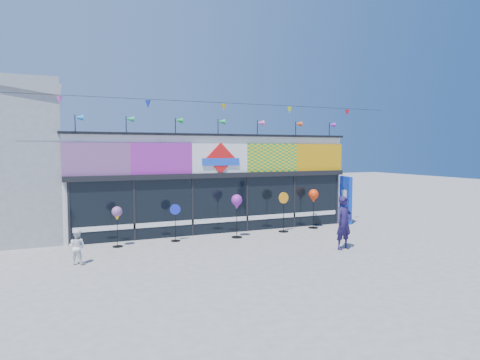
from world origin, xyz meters
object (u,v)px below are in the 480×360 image
spinner_2 (237,203)px  spinner_0 (117,215)px  child (77,247)px  spinner_1 (175,222)px  spinner_3 (284,211)px  spinner_4 (314,197)px  adult_man (344,223)px  blue_sign (346,199)px

spinner_2 → spinner_0: bearing=177.3°
spinner_2 → child: (-5.94, -1.68, -0.84)m
spinner_1 → spinner_3: bearing=-0.2°
spinner_2 → spinner_4: bearing=7.8°
spinner_2 → spinner_3: (2.26, 0.30, -0.48)m
spinner_3 → spinner_4: (1.63, 0.23, 0.49)m
spinner_0 → adult_man: (7.14, -3.49, -0.24)m
blue_sign → spinner_0: 10.64m
spinner_0 → spinner_3: spinner_3 is taller
spinner_3 → spinner_4: bearing=8.1°
blue_sign → spinner_4: 2.30m
blue_sign → spinner_2: 6.20m
blue_sign → spinner_0: blue_sign is taller
blue_sign → adult_man: blue_sign is taller
spinner_2 → child: size_ratio=1.62×
blue_sign → spinner_1: 8.52m
spinner_1 → spinner_2: spinner_2 is taller
spinner_1 → spinner_4: (6.27, 0.21, 0.63)m
spinner_0 → adult_man: adult_man is taller
child → spinner_2: bearing=-132.8°
child → adult_man: bearing=-159.2°
spinner_0 → spinner_4: bearing=2.2°
child → blue_sign: bearing=-135.4°
blue_sign → spinner_0: size_ratio=1.52×
blue_sign → spinner_4: size_ratio=1.28×
spinner_4 → adult_man: adult_man is taller
spinner_1 → child: bearing=-150.7°
spinner_4 → child: size_ratio=1.63×
spinner_2 → child: 6.23m
spinner_4 → adult_man: bearing=-108.4°
spinner_2 → spinner_4: spinner_4 is taller
adult_man → spinner_1: bearing=134.5°
blue_sign → child: bearing=-152.9°
child → spinner_4: bearing=-135.9°
blue_sign → spinner_3: blue_sign is taller
spinner_0 → blue_sign: bearing=5.1°
spinner_2 → adult_man: (2.63, -3.28, -0.45)m
child → spinner_1: bearing=-119.3°
spinner_2 → child: bearing=-164.2°
spinner_1 → child: (-3.56, -2.00, -0.22)m
spinner_1 → spinner_2: (2.38, -0.32, 0.62)m
spinner_4 → adult_man: (-1.27, -3.82, -0.46)m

